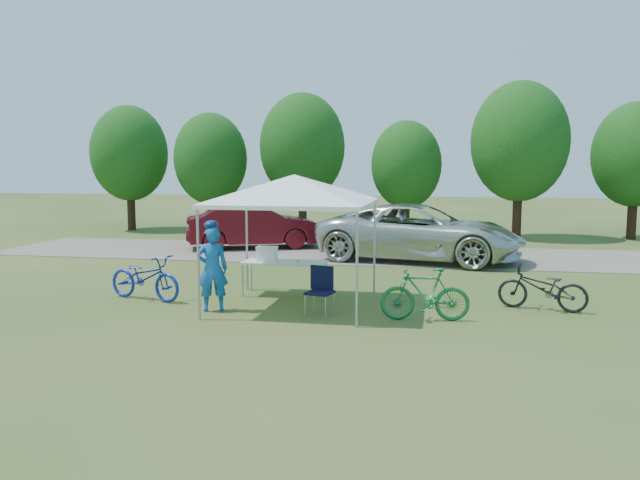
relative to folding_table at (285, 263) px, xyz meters
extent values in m
plane|color=#2D5119|center=(0.47, -1.02, -0.73)|extent=(100.00, 100.00, 0.00)
cube|color=gray|center=(0.47, 6.98, -0.72)|extent=(24.00, 5.00, 0.02)
cylinder|color=#A5A5AA|center=(-1.03, -2.52, 0.32)|extent=(0.05, 0.05, 2.10)
cylinder|color=#A5A5AA|center=(1.97, -2.52, 0.32)|extent=(0.05, 0.05, 2.10)
cylinder|color=#A5A5AA|center=(-1.03, 0.48, 0.32)|extent=(0.05, 0.05, 2.10)
cylinder|color=#A5A5AA|center=(1.97, 0.48, 0.32)|extent=(0.05, 0.05, 2.10)
cube|color=white|center=(0.47, -1.02, 1.41)|extent=(3.15, 3.15, 0.08)
pyramid|color=white|center=(0.47, -1.02, 2.00)|extent=(4.53, 4.53, 0.55)
cylinder|color=#382314|center=(-10.53, 12.98, 0.22)|extent=(0.36, 0.36, 1.89)
ellipsoid|color=#144711|center=(-10.53, 12.98, 2.78)|extent=(3.46, 3.46, 4.32)
cylinder|color=#382314|center=(-6.53, 12.68, 0.15)|extent=(0.36, 0.36, 1.75)
ellipsoid|color=#144711|center=(-6.53, 12.68, 2.52)|extent=(3.20, 3.20, 4.00)
cylinder|color=#382314|center=(-2.53, 13.28, 0.29)|extent=(0.36, 0.36, 2.03)
ellipsoid|color=#144711|center=(-2.53, 13.28, 3.04)|extent=(3.71, 3.71, 4.64)
cylinder|color=#382314|center=(1.97, 13.08, 0.08)|extent=(0.36, 0.36, 1.61)
ellipsoid|color=#144711|center=(1.97, 13.08, 2.26)|extent=(2.94, 2.94, 3.68)
cylinder|color=#382314|center=(6.47, 12.78, 0.32)|extent=(0.36, 0.36, 2.10)
ellipsoid|color=#144711|center=(6.47, 12.78, 3.17)|extent=(3.84, 3.84, 4.80)
cylinder|color=#382314|center=(10.97, 13.38, 0.18)|extent=(0.36, 0.36, 1.82)
ellipsoid|color=#144711|center=(10.97, 13.38, 2.65)|extent=(3.33, 3.33, 4.16)
cube|color=white|center=(0.00, 0.00, 0.02)|extent=(1.88, 0.78, 0.04)
cylinder|color=#A5A5AA|center=(-0.89, -0.33, -0.36)|extent=(0.04, 0.04, 0.73)
cylinder|color=#A5A5AA|center=(0.89, -0.33, -0.36)|extent=(0.04, 0.04, 0.73)
cylinder|color=#A5A5AA|center=(-0.89, 0.33, -0.36)|extent=(0.04, 0.04, 0.73)
cylinder|color=#A5A5AA|center=(0.89, 0.33, -0.36)|extent=(0.04, 0.04, 0.73)
cube|color=black|center=(1.14, -1.75, -0.28)|extent=(0.57, 0.57, 0.04)
cube|color=black|center=(1.14, -1.51, -0.02)|extent=(0.48, 0.15, 0.48)
cylinder|color=#A5A5AA|center=(0.92, -1.96, -0.52)|extent=(0.02, 0.02, 0.43)
cylinder|color=#A5A5AA|center=(1.35, -1.96, -0.52)|extent=(0.02, 0.02, 0.43)
cylinder|color=#A5A5AA|center=(0.92, -1.53, -0.52)|extent=(0.02, 0.02, 0.43)
cylinder|color=#A5A5AA|center=(1.35, -1.53, -0.52)|extent=(0.02, 0.02, 0.43)
cube|color=white|center=(-0.41, 0.00, 0.19)|extent=(0.43, 0.29, 0.29)
cube|color=white|center=(-0.41, 0.00, 0.35)|extent=(0.45, 0.31, 0.04)
cylinder|color=yellow|center=(0.33, -0.05, 0.07)|extent=(0.07, 0.07, 0.05)
imported|color=blue|center=(-1.05, -1.78, 0.13)|extent=(0.74, 0.63, 1.71)
imported|color=#12279F|center=(-2.87, -1.05, -0.24)|extent=(1.99, 1.15, 0.99)
imported|color=#166735|center=(3.16, -1.77, -0.23)|extent=(1.70, 0.63, 1.00)
imported|color=black|center=(5.46, -0.47, -0.27)|extent=(1.84, 1.02, 0.92)
imported|color=silver|center=(2.81, 5.86, 0.16)|extent=(6.66, 3.96, 1.73)
imported|color=#550E18|center=(-3.08, 7.78, 0.07)|extent=(5.02, 3.31, 1.56)
camera|label=1|loc=(3.40, -13.44, 2.14)|focal=35.00mm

